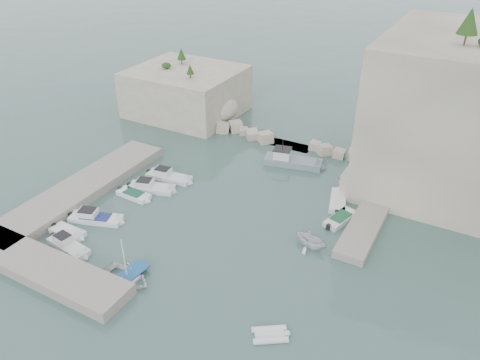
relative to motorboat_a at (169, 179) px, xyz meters
The scene contains 22 objects.
ground 11.99m from the motorboat_a, 32.88° to the right, with size 400.00×400.00×0.00m, color #3F5E59.
cliff_terrace 25.80m from the motorboat_a, 26.48° to the left, with size 8.00×10.00×2.50m, color beige.
outcrop_west 21.28m from the motorboat_a, 118.24° to the left, with size 16.00×14.00×7.00m, color beige.
quay_west 10.23m from the motorboat_a, 132.70° to the right, with size 5.00×24.00×1.10m, color #9E9689.
quay_south 19.02m from the motorboat_a, 89.79° to the right, with size 18.00×4.00×1.10m, color #9E9689.
ledge_east 23.83m from the motorboat_a, ahead, with size 3.00×16.00×0.80m, color #9E9689.
breakwater 17.96m from the motorboat_a, 59.65° to the left, with size 28.00×3.00×1.40m, color beige.
motorboat_a is the anchor object (origin of this frame).
motorboat_b 3.06m from the motorboat_a, 95.27° to the right, with size 5.87×1.92×1.40m, color silver, non-canonical shape.
motorboat_c 5.31m from the motorboat_a, 102.25° to the right, with size 4.40×1.60×0.70m, color white, non-canonical shape.
motorboat_d 10.85m from the motorboat_a, 98.29° to the right, with size 6.09×1.81×1.40m, color white, non-canonical shape.
motorboat_e 14.08m from the motorboat_a, 99.63° to the right, with size 4.03×1.65×0.70m, color white, non-canonical shape.
motorboat_f 15.49m from the motorboat_a, 92.05° to the right, with size 5.41×1.61×1.40m, color silver, non-canonical shape.
rowboat 17.72m from the motorboat_a, 65.66° to the right, with size 3.40×4.76×0.99m, color white.
inflatable_dinghy 26.27m from the motorboat_a, 36.71° to the right, with size 2.98×1.45×0.44m, color silver, non-canonical shape.
tender_east_a 20.05m from the motorboat_a, 10.90° to the right, with size 3.04×3.52×1.86m, color white.
tender_east_b 21.00m from the motorboat_a, ahead, with size 4.67×1.59×0.70m, color silver, non-canonical shape.
tender_east_c 20.17m from the motorboat_a, 13.73° to the left, with size 5.25×1.70×0.70m, color silver, non-canonical shape.
tender_east_d 21.73m from the motorboat_a, 21.09° to the left, with size 1.55×4.12×1.59m, color silver.
work_boat 15.75m from the motorboat_a, 41.94° to the left, with size 7.95×2.35×2.20m, color slate, non-canonical shape.
rowboat_mast 17.91m from the motorboat_a, 65.66° to the right, with size 0.10×0.10×4.20m, color white.
vegetation 37.68m from the motorboat_a, 32.67° to the left, with size 53.48×13.88×13.40m.
Camera 1 is at (20.97, -32.06, 28.76)m, focal length 35.00 mm.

